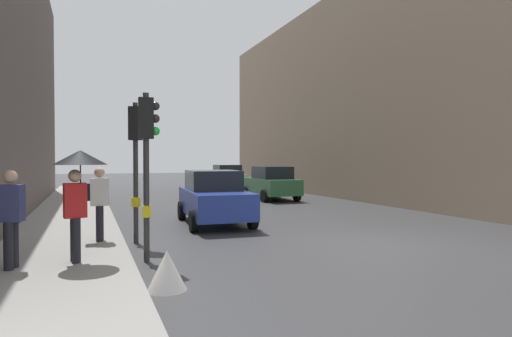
{
  "coord_description": "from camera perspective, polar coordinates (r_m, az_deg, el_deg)",
  "views": [
    {
      "loc": [
        -6.73,
        -8.53,
        2.11
      ],
      "look_at": [
        0.4,
        9.26,
        1.72
      ],
      "focal_mm": 29.46,
      "sensor_mm": 36.0,
      "label": 1
    }
  ],
  "objects": [
    {
      "name": "car_silver_hatchback",
      "position": [
        29.97,
        -4.03,
        -1.18
      ],
      "size": [
        2.16,
        4.27,
        1.76
      ],
      "color": "#BCBCC1",
      "rests_on": "ground"
    },
    {
      "name": "pedestrian_with_grey_backpack",
      "position": [
        8.75,
        -30.61,
        -5.23
      ],
      "size": [
        0.65,
        0.43,
        1.77
      ],
      "color": "black",
      "rests_on": "sidewalk_kerb"
    },
    {
      "name": "traffic_light_near_right",
      "position": [
        11.0,
        -15.92,
        2.9
      ],
      "size": [
        0.45,
        0.34,
        3.55
      ],
      "color": "#2D2D2D",
      "rests_on": "ground"
    },
    {
      "name": "sidewalk_kerb",
      "position": [
        14.68,
        -24.04,
        -6.88
      ],
      "size": [
        2.78,
        40.0,
        0.16
      ],
      "primitive_type": "cube",
      "color": "gray",
      "rests_on": "ground"
    },
    {
      "name": "pedestrian_with_black_backpack",
      "position": [
        10.82,
        -20.71,
        -3.94
      ],
      "size": [
        0.63,
        0.36,
        1.77
      ],
      "color": "black",
      "rests_on": "sidewalk_kerb"
    },
    {
      "name": "traffic_light_near_left",
      "position": [
        8.95,
        -14.54,
        3.03
      ],
      "size": [
        0.44,
        0.26,
        3.49
      ],
      "color": "#2D2D2D",
      "rests_on": "ground"
    },
    {
      "name": "warning_sign_triangle",
      "position": [
        7.13,
        -12.0,
        -13.37
      ],
      "size": [
        0.64,
        0.64,
        0.65
      ],
      "primitive_type": "cone",
      "color": "silver",
      "rests_on": "ground"
    },
    {
      "name": "pedestrian_with_umbrella",
      "position": [
        8.72,
        -22.94,
        -0.71
      ],
      "size": [
        1.0,
        1.0,
        2.14
      ],
      "color": "black",
      "rests_on": "sidewalk_kerb"
    },
    {
      "name": "ground_plane",
      "position": [
        11.07,
        16.37,
        -9.88
      ],
      "size": [
        120.0,
        120.0,
        0.0
      ],
      "primitive_type": "plane",
      "color": "#38383A"
    },
    {
      "name": "car_blue_van",
      "position": [
        13.96,
        -5.72,
        -3.9
      ],
      "size": [
        2.27,
        4.33,
        1.76
      ],
      "color": "navy",
      "rests_on": "ground"
    },
    {
      "name": "car_green_estate",
      "position": [
        22.37,
        2.02,
        -1.98
      ],
      "size": [
        2.05,
        4.22,
        1.76
      ],
      "color": "#2D6038",
      "rests_on": "ground"
    },
    {
      "name": "building_facade_right",
      "position": [
        27.81,
        20.75,
        8.51
      ],
      "size": [
        12.0,
        30.39,
        11.39
      ],
      "primitive_type": "cube",
      "color": "gray",
      "rests_on": "ground"
    }
  ]
}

